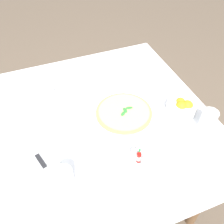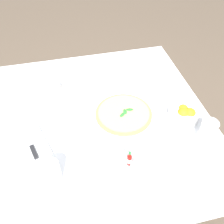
{
  "view_description": "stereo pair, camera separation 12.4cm",
  "coord_description": "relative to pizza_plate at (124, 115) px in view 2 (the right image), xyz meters",
  "views": [
    {
      "loc": [
        -0.84,
        0.26,
        1.65
      ],
      "look_at": [
        -0.03,
        -0.05,
        0.76
      ],
      "focal_mm": 40.47,
      "sensor_mm": 36.0,
      "label": 1
    },
    {
      "loc": [
        -0.87,
        0.15,
        1.65
      ],
      "look_at": [
        -0.03,
        -0.05,
        0.76
      ],
      "focal_mm": 40.47,
      "sensor_mm": 36.0,
      "label": 2
    }
  ],
  "objects": [
    {
      "name": "water_glass_near_left",
      "position": [
        -0.22,
        -0.32,
        0.04
      ],
      "size": [
        0.07,
        0.07,
        0.11
      ],
      "color": "white",
      "rests_on": "dining_table"
    },
    {
      "name": "napkin_folded",
      "position": [
        -0.09,
        0.44,
        -0.0
      ],
      "size": [
        0.25,
        0.19,
        0.02
      ],
      "rotation": [
        0.0,
        0.0,
        0.31
      ],
      "color": "silver",
      "rests_on": "dining_table"
    },
    {
      "name": "hot_sauce_bottle",
      "position": [
        -0.27,
        0.05,
        0.02
      ],
      "size": [
        0.02,
        0.02,
        0.08
      ],
      "color": "#B7140F",
      "rests_on": "dining_table"
    },
    {
      "name": "salt_shaker",
      "position": [
        -0.24,
        0.06,
        0.01
      ],
      "size": [
        0.03,
        0.03,
        0.06
      ],
      "color": "white",
      "rests_on": "dining_table"
    },
    {
      "name": "dining_table",
      "position": [
        0.05,
        0.1,
        -0.15
      ],
      "size": [
        1.05,
        1.05,
        0.74
      ],
      "color": "white",
      "rests_on": "ground_plane"
    },
    {
      "name": "water_glass_far_right",
      "position": [
        -0.27,
        0.36,
        0.04
      ],
      "size": [
        0.07,
        0.07,
        0.11
      ],
      "color": "white",
      "rests_on": "dining_table"
    },
    {
      "name": "dinner_knife",
      "position": [
        -0.09,
        0.45,
        0.01
      ],
      "size": [
        0.19,
        0.07,
        0.01
      ],
      "rotation": [
        0.0,
        0.0,
        0.28
      ],
      "color": "silver",
      "rests_on": "napkin_folded"
    },
    {
      "name": "citrus_bowl",
      "position": [
        -0.07,
        -0.28,
        0.02
      ],
      "size": [
        0.15,
        0.15,
        0.07
      ],
      "color": "white",
      "rests_on": "dining_table"
    },
    {
      "name": "pepper_shaker",
      "position": [
        -0.29,
        0.04,
        0.01
      ],
      "size": [
        0.03,
        0.03,
        0.06
      ],
      "color": "white",
      "rests_on": "dining_table"
    },
    {
      "name": "coffee_cup_far_left",
      "position": [
        0.27,
        0.32,
        0.02
      ],
      "size": [
        0.13,
        0.13,
        0.06
      ],
      "color": "white",
      "rests_on": "dining_table"
    },
    {
      "name": "ground_plane",
      "position": [
        0.05,
        0.1,
        -0.75
      ],
      "size": [
        8.0,
        8.0,
        0.0
      ],
      "primitive_type": "plane",
      "color": "brown"
    },
    {
      "name": "coffee_cup_center_back",
      "position": [
        0.35,
        -0.01,
        0.02
      ],
      "size": [
        0.13,
        0.13,
        0.07
      ],
      "color": "white",
      "rests_on": "dining_table"
    },
    {
      "name": "pizza_plate",
      "position": [
        0.0,
        0.0,
        0.0
      ],
      "size": [
        0.32,
        0.32,
        0.02
      ],
      "color": "white",
      "rests_on": "dining_table"
    },
    {
      "name": "pizza",
      "position": [
        -0.0,
        -0.0,
        0.01
      ],
      "size": [
        0.28,
        0.28,
        0.02
      ],
      "color": "tan",
      "rests_on": "pizza_plate"
    }
  ]
}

